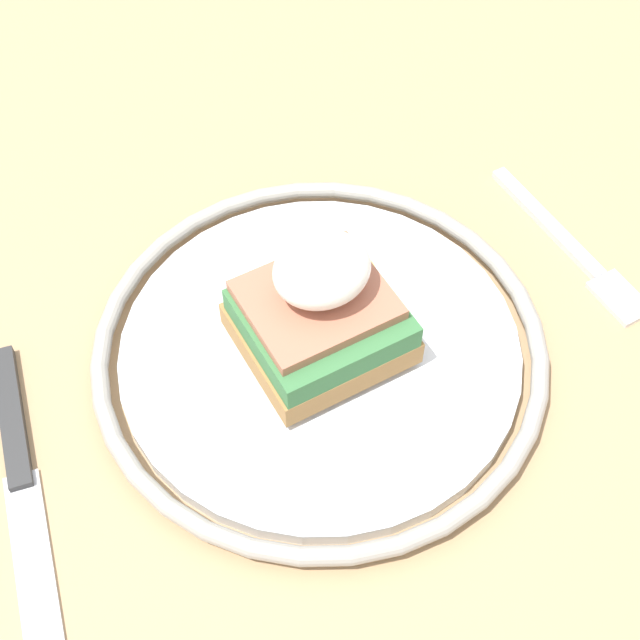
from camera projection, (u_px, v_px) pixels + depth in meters
dining_table at (261, 422)px, 0.60m from camera, size 1.08×0.81×0.72m
plate at (320, 349)px, 0.50m from camera, size 0.25×0.25×0.02m
sandwich at (321, 309)px, 0.47m from camera, size 0.10×0.10×0.07m
fork at (573, 250)px, 0.55m from camera, size 0.02×0.14×0.00m
knife at (19, 468)px, 0.46m from camera, size 0.05×0.18×0.01m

